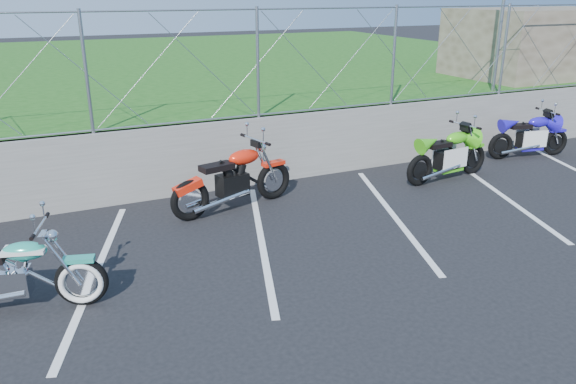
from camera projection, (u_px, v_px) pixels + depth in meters
name	position (u px, v px, depth m)	size (l,w,h in m)	color
ground	(289.00, 267.00, 7.67)	(90.00, 90.00, 0.00)	black
retaining_wall	(210.00, 156.00, 10.44)	(30.00, 0.22, 1.30)	slate
grass_field	(121.00, 82.00, 18.98)	(30.00, 20.00, 1.30)	#1C4D14
stone_building	(544.00, 42.00, 15.79)	(5.00, 3.00, 1.80)	brown
chain_link_fence	(205.00, 66.00, 9.88)	(28.00, 0.03, 2.00)	gray
sign_pole	(501.00, 26.00, 12.91)	(0.08, 0.08, 3.00)	gray
parking_lines	(330.00, 226.00, 9.00)	(18.29, 4.31, 0.01)	silver
cruiser_turquoise	(14.00, 277.00, 6.50)	(2.10, 0.79, 1.07)	black
naked_orange	(235.00, 181.00, 9.56)	(2.34, 0.81, 1.18)	black
sportbike_green	(449.00, 157.00, 11.08)	(2.09, 0.74, 1.08)	black
sportbike_blue	(530.00, 138.00, 12.59)	(2.00, 0.71, 1.04)	black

